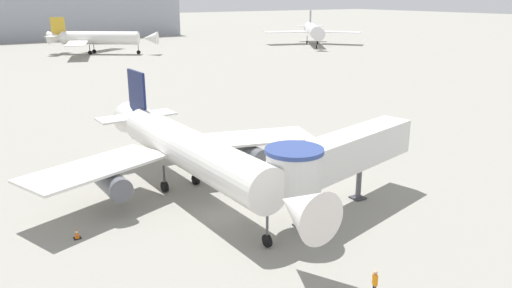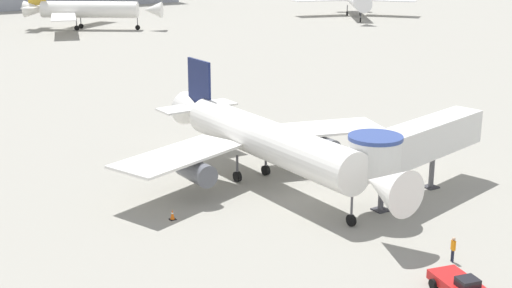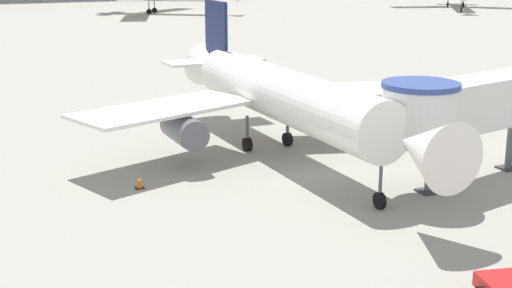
{
  "view_description": "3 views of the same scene",
  "coord_description": "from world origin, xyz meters",
  "px_view_note": "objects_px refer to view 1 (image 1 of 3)",
  "views": [
    {
      "loc": [
        -16.84,
        -31.23,
        16.39
      ],
      "look_at": [
        5.58,
        3.49,
        3.93
      ],
      "focal_mm": 35.0,
      "sensor_mm": 36.0,
      "label": 1
    },
    {
      "loc": [
        -31.81,
        -43.26,
        20.53
      ],
      "look_at": [
        -4.19,
        -0.13,
        5.48
      ],
      "focal_mm": 50.0,
      "sensor_mm": 36.0,
      "label": 2
    },
    {
      "loc": [
        -19.44,
        -35.34,
        12.83
      ],
      "look_at": [
        -5.08,
        -2.43,
        3.1
      ],
      "focal_mm": 50.0,
      "sensor_mm": 36.0,
      "label": 3
    }
  ],
  "objects_px": {
    "jet_bridge": "(335,156)",
    "traffic_cone_port_wing": "(77,233)",
    "background_jet_gray_tail": "(313,30)",
    "main_airplane": "(189,151)",
    "traffic_cone_starboard_wing": "(302,176)",
    "ground_crew_marshaller": "(375,282)",
    "background_jet_gold_tail": "(98,38)"
  },
  "relations": [
    {
      "from": "jet_bridge",
      "to": "traffic_cone_port_wing",
      "type": "height_order",
      "value": "jet_bridge"
    },
    {
      "from": "jet_bridge",
      "to": "background_jet_gray_tail",
      "type": "distance_m",
      "value": 134.9
    },
    {
      "from": "traffic_cone_port_wing",
      "to": "jet_bridge",
      "type": "bearing_deg",
      "value": -19.12
    },
    {
      "from": "main_airplane",
      "to": "jet_bridge",
      "type": "xyz_separation_m",
      "value": [
        7.85,
        -9.07,
        0.65
      ]
    },
    {
      "from": "traffic_cone_port_wing",
      "to": "traffic_cone_starboard_wing",
      "type": "height_order",
      "value": "traffic_cone_port_wing"
    },
    {
      "from": "ground_crew_marshaller",
      "to": "jet_bridge",
      "type": "bearing_deg",
      "value": -9.24
    },
    {
      "from": "ground_crew_marshaller",
      "to": "background_jet_gold_tail",
      "type": "relative_size",
      "value": 0.06
    },
    {
      "from": "main_airplane",
      "to": "background_jet_gold_tail",
      "type": "xyz_separation_m",
      "value": [
        23.48,
        108.6,
        0.53
      ]
    },
    {
      "from": "traffic_cone_starboard_wing",
      "to": "ground_crew_marshaller",
      "type": "bearing_deg",
      "value": -115.67
    },
    {
      "from": "background_jet_gold_tail",
      "to": "jet_bridge",
      "type": "bearing_deg",
      "value": -151.71
    },
    {
      "from": "main_airplane",
      "to": "traffic_cone_starboard_wing",
      "type": "distance_m",
      "value": 11.06
    },
    {
      "from": "jet_bridge",
      "to": "background_jet_gold_tail",
      "type": "bearing_deg",
      "value": 69.6
    },
    {
      "from": "jet_bridge",
      "to": "background_jet_gray_tail",
      "type": "height_order",
      "value": "background_jet_gray_tail"
    },
    {
      "from": "traffic_cone_port_wing",
      "to": "main_airplane",
      "type": "bearing_deg",
      "value": 15.64
    },
    {
      "from": "background_jet_gold_tail",
      "to": "main_airplane",
      "type": "bearing_deg",
      "value": -156.34
    },
    {
      "from": "ground_crew_marshaller",
      "to": "background_jet_gold_tail",
      "type": "height_order",
      "value": "background_jet_gold_tail"
    },
    {
      "from": "background_jet_gray_tail",
      "to": "background_jet_gold_tail",
      "type": "bearing_deg",
      "value": -155.94
    },
    {
      "from": "traffic_cone_starboard_wing",
      "to": "jet_bridge",
      "type": "bearing_deg",
      "value": -109.15
    },
    {
      "from": "main_airplane",
      "to": "traffic_cone_starboard_wing",
      "type": "height_order",
      "value": "main_airplane"
    },
    {
      "from": "main_airplane",
      "to": "ground_crew_marshaller",
      "type": "xyz_separation_m",
      "value": [
        2.06,
        -19.21,
        -2.93
      ]
    },
    {
      "from": "background_jet_gold_tail",
      "to": "traffic_cone_starboard_wing",
      "type": "bearing_deg",
      "value": -150.96
    },
    {
      "from": "jet_bridge",
      "to": "traffic_cone_starboard_wing",
      "type": "bearing_deg",
      "value": 58.01
    },
    {
      "from": "traffic_cone_port_wing",
      "to": "ground_crew_marshaller",
      "type": "xyz_separation_m",
      "value": [
        12.2,
        -16.38,
        0.61
      ]
    },
    {
      "from": "main_airplane",
      "to": "ground_crew_marshaller",
      "type": "bearing_deg",
      "value": -85.72
    },
    {
      "from": "main_airplane",
      "to": "jet_bridge",
      "type": "bearing_deg",
      "value": -50.98
    },
    {
      "from": "jet_bridge",
      "to": "traffic_cone_port_wing",
      "type": "distance_m",
      "value": 19.49
    },
    {
      "from": "traffic_cone_starboard_wing",
      "to": "background_jet_gold_tail",
      "type": "xyz_separation_m",
      "value": [
        13.26,
        110.84,
        4.1
      ]
    },
    {
      "from": "traffic_cone_port_wing",
      "to": "background_jet_gray_tail",
      "type": "height_order",
      "value": "background_jet_gray_tail"
    },
    {
      "from": "background_jet_gray_tail",
      "to": "traffic_cone_port_wing",
      "type": "bearing_deg",
      "value": -101.64
    },
    {
      "from": "jet_bridge",
      "to": "traffic_cone_starboard_wing",
      "type": "height_order",
      "value": "jet_bridge"
    },
    {
      "from": "traffic_cone_starboard_wing",
      "to": "main_airplane",
      "type": "bearing_deg",
      "value": 167.67
    },
    {
      "from": "background_jet_gold_tail",
      "to": "background_jet_gray_tail",
      "type": "bearing_deg",
      "value": -64.12
    }
  ]
}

